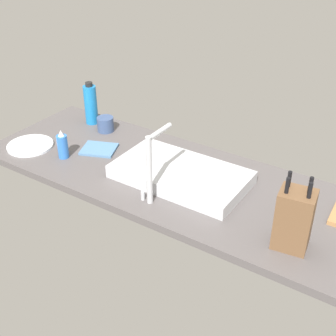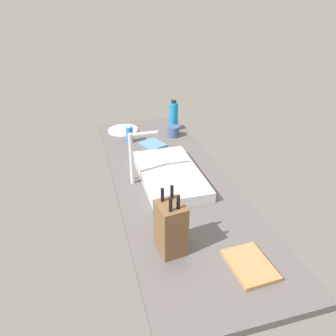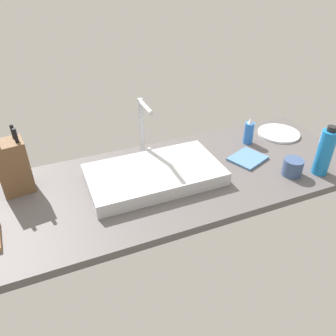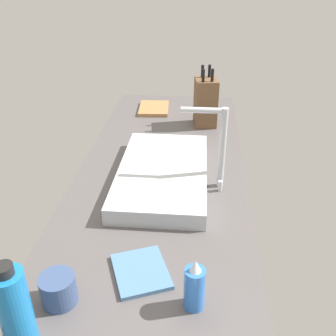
# 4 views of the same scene
# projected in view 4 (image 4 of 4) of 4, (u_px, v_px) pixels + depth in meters

# --- Properties ---
(countertop_slab) EXTENTS (1.95, 0.65, 0.04)m
(countertop_slab) POSITION_uv_depth(u_px,v_px,m) (160.00, 184.00, 1.45)
(countertop_slab) COLOR #514C4C
(countertop_slab) RESTS_ON ground
(sink_basin) EXTENTS (0.58, 0.32, 0.06)m
(sink_basin) POSITION_uv_depth(u_px,v_px,m) (163.00, 174.00, 1.43)
(sink_basin) COLOR #B7BABF
(sink_basin) RESTS_ON countertop_slab
(faucet) EXTENTS (0.06, 0.16, 0.30)m
(faucet) POSITION_uv_depth(u_px,v_px,m) (218.00, 141.00, 1.33)
(faucet) COLOR #B7BABF
(faucet) RESTS_ON countertop_slab
(knife_block) EXTENTS (0.14, 0.12, 0.29)m
(knife_block) POSITION_uv_depth(u_px,v_px,m) (206.00, 102.00, 1.86)
(knife_block) COLOR brown
(knife_block) RESTS_ON countertop_slab
(cutting_board) EXTENTS (0.22, 0.17, 0.02)m
(cutting_board) POSITION_uv_depth(u_px,v_px,m) (154.00, 108.00, 2.08)
(cutting_board) COLOR #9E7042
(cutting_board) RESTS_ON countertop_slab
(soap_bottle) EXTENTS (0.05, 0.05, 0.14)m
(soap_bottle) POSITION_uv_depth(u_px,v_px,m) (195.00, 287.00, 0.90)
(soap_bottle) COLOR blue
(soap_bottle) RESTS_ON countertop_slab
(water_bottle) EXTENTS (0.07, 0.07, 0.23)m
(water_bottle) POSITION_uv_depth(u_px,v_px,m) (15.00, 311.00, 0.79)
(water_bottle) COLOR #1970B7
(water_bottle) RESTS_ON countertop_slab
(dish_towel) EXTENTS (0.20, 0.19, 0.01)m
(dish_towel) POSITION_uv_depth(u_px,v_px,m) (141.00, 271.00, 1.03)
(dish_towel) COLOR teal
(dish_towel) RESTS_ON countertop_slab
(coffee_mug) EXTENTS (0.09, 0.09, 0.08)m
(coffee_mug) POSITION_uv_depth(u_px,v_px,m) (58.00, 289.00, 0.93)
(coffee_mug) COLOR #384C75
(coffee_mug) RESTS_ON countertop_slab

